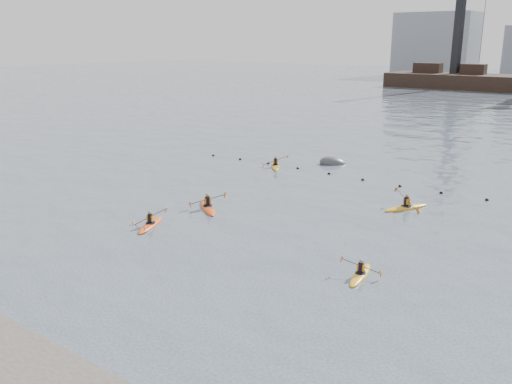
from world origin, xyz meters
TOP-DOWN VIEW (x-y plane):
  - ground at (0.00, 0.00)m, footprint 400.00×400.00m
  - float_line at (-0.50, 22.53)m, footprint 33.24×0.73m
  - kayaker_0 at (-7.20, 5.58)m, footprint 2.09×3.14m
  - kayaker_1 at (5.51, 6.45)m, footprint 1.89×2.87m
  - kayaker_2 at (-6.75, 10.03)m, footprint 3.15×2.72m
  - kayaker_3 at (3.36, 17.42)m, footprint 2.19×3.29m
  - kayaker_5 at (-9.88, 22.19)m, footprint 2.42×2.95m
  - mooring_buoy at (-6.54, 26.10)m, footprint 2.91×2.81m

SIDE VIEW (x-z plane):
  - ground at x=0.00m, z-range 0.00..0.00m
  - mooring_buoy at x=-6.54m, z-range -0.84..0.84m
  - float_line at x=-0.50m, z-range -0.09..0.15m
  - kayaker_1 at x=5.51m, z-range -0.38..0.55m
  - kayaker_0 at x=-7.20m, z-range -0.56..0.75m
  - kayaker_5 at x=-9.88m, z-range -0.50..0.70m
  - kayaker_3 at x=3.36m, z-range -0.55..0.76m
  - kayaker_2 at x=-6.75m, z-range -0.46..0.68m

